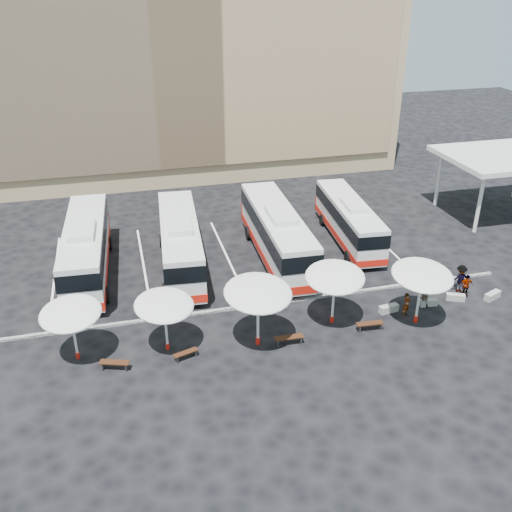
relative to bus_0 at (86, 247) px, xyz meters
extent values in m
plane|color=black|center=(9.67, -7.51, -1.99)|extent=(120.00, 120.00, 0.00)
cube|color=tan|center=(9.67, 24.49, 10.51)|extent=(42.00, 18.00, 25.00)
cube|color=tan|center=(9.67, 15.39, 10.01)|extent=(40.00, 0.30, 20.00)
cube|color=silver|center=(33.67, 2.49, 3.01)|extent=(10.00, 8.00, 0.40)
cylinder|color=silver|center=(29.67, -0.51, 0.41)|extent=(0.30, 0.30, 4.80)
cylinder|color=silver|center=(29.67, 5.49, 0.41)|extent=(0.30, 0.30, 4.80)
cube|color=black|center=(9.67, -7.01, -1.92)|extent=(34.00, 0.25, 0.15)
cube|color=white|center=(-2.33, 0.49, -1.99)|extent=(0.15, 12.00, 0.01)
cube|color=white|center=(3.67, 0.49, -1.99)|extent=(0.15, 12.00, 0.01)
cube|color=white|center=(9.67, 0.49, -1.99)|extent=(0.15, 12.00, 0.01)
cube|color=white|center=(15.67, 0.49, -1.99)|extent=(0.15, 12.00, 0.01)
cube|color=white|center=(21.67, 0.49, -1.99)|extent=(0.15, 12.00, 0.01)
cube|color=silver|center=(0.00, -0.01, -0.02)|extent=(3.14, 12.26, 3.04)
cube|color=black|center=(0.00, -0.01, 0.59)|extent=(3.20, 12.32, 1.11)
cube|color=red|center=(0.00, -0.01, -1.13)|extent=(3.20, 12.32, 0.56)
cube|color=red|center=(0.30, 6.05, -0.78)|extent=(2.60, 0.33, 1.42)
cube|color=silver|center=(-0.05, -1.03, 1.70)|extent=(1.77, 3.11, 0.40)
cylinder|color=black|center=(-1.09, 3.59, -1.48)|extent=(0.40, 1.03, 1.01)
cylinder|color=black|center=(1.44, 3.46, -1.48)|extent=(0.40, 1.03, 1.01)
cylinder|color=black|center=(-1.47, -4.00, -1.48)|extent=(0.40, 1.03, 1.01)
cylinder|color=black|center=(1.06, -4.12, -1.48)|extent=(0.40, 1.03, 1.01)
cube|color=silver|center=(6.26, -0.62, -0.05)|extent=(3.40, 12.10, 2.99)
cube|color=black|center=(6.26, -0.62, 0.55)|extent=(3.46, 12.16, 1.09)
cube|color=red|center=(6.26, -0.62, -1.15)|extent=(3.46, 12.16, 0.55)
cube|color=red|center=(6.72, 5.33, -0.80)|extent=(2.56, 0.39, 1.39)
cube|color=silver|center=(6.19, -1.62, 1.64)|extent=(1.82, 3.10, 0.40)
cylinder|color=black|center=(5.29, 2.94, -1.49)|extent=(0.42, 1.02, 1.00)
cylinder|color=black|center=(7.77, 2.75, -1.49)|extent=(0.42, 1.02, 1.00)
cylinder|color=black|center=(4.72, -4.50, -1.49)|extent=(0.42, 1.02, 1.00)
cylinder|color=black|center=(7.20, -4.69, -1.49)|extent=(0.42, 1.02, 1.00)
cube|color=silver|center=(13.10, -1.03, 0.04)|extent=(3.01, 12.57, 3.12)
cube|color=black|center=(13.10, -1.03, 0.66)|extent=(3.08, 12.64, 1.15)
cube|color=red|center=(13.10, -1.03, -1.11)|extent=(3.08, 12.64, 0.57)
cube|color=red|center=(13.31, 5.21, -0.74)|extent=(2.67, 0.30, 1.46)
cube|color=silver|center=(13.07, -2.07, 1.81)|extent=(1.77, 3.18, 0.42)
cylinder|color=black|center=(11.92, 2.65, -1.47)|extent=(0.40, 1.05, 1.04)
cylinder|color=black|center=(14.52, 2.57, -1.47)|extent=(0.40, 1.05, 1.04)
cylinder|color=black|center=(11.66, -5.15, -1.47)|extent=(0.40, 1.05, 1.04)
cylinder|color=black|center=(14.26, -5.24, -1.47)|extent=(0.40, 1.05, 1.04)
cube|color=silver|center=(19.24, 0.52, -0.24)|extent=(3.13, 10.90, 2.69)
cube|color=black|center=(19.24, 0.52, 0.29)|extent=(3.19, 10.96, 0.99)
cube|color=red|center=(19.24, 0.52, -1.23)|extent=(3.19, 10.96, 0.49)
cube|color=red|center=(19.69, 5.88, -0.92)|extent=(2.30, 0.37, 1.25)
cube|color=silver|center=(19.17, -0.37, 1.28)|extent=(1.65, 2.80, 0.36)
cylinder|color=black|center=(18.39, 3.74, -1.54)|extent=(0.39, 0.92, 0.90)
cylinder|color=black|center=(20.62, 3.56, -1.54)|extent=(0.39, 0.92, 0.90)
cylinder|color=black|center=(17.83, -2.95, -1.54)|extent=(0.39, 0.92, 0.90)
cylinder|color=black|center=(20.06, -3.14, -1.54)|extent=(0.39, 0.92, 0.90)
cylinder|color=silver|center=(-0.59, -9.72, -0.58)|extent=(0.15, 0.15, 2.82)
cylinder|color=red|center=(-0.59, -9.72, -1.80)|extent=(0.24, 0.24, 0.38)
ellipsoid|color=silver|center=(-0.59, -9.72, 0.88)|extent=(3.76, 3.80, 0.97)
cylinder|color=silver|center=(4.19, -10.11, -0.59)|extent=(0.17, 0.17, 2.81)
cylinder|color=red|center=(4.19, -10.11, -1.80)|extent=(0.27, 0.27, 0.37)
ellipsoid|color=silver|center=(4.19, -10.11, 0.86)|extent=(4.18, 4.21, 0.96)
cylinder|color=silver|center=(9.14, -10.88, -0.36)|extent=(0.18, 0.18, 3.27)
cylinder|color=red|center=(9.14, -10.88, -1.77)|extent=(0.28, 0.28, 0.44)
ellipsoid|color=silver|center=(9.14, -10.88, 1.33)|extent=(4.27, 4.31, 1.12)
cylinder|color=silver|center=(13.95, -9.85, -0.47)|extent=(0.18, 0.18, 3.03)
cylinder|color=red|center=(13.95, -9.85, -1.79)|extent=(0.29, 0.29, 0.40)
ellipsoid|color=silver|center=(13.95, -9.85, 1.09)|extent=(4.43, 4.46, 1.04)
cylinder|color=silver|center=(18.79, -11.05, -0.43)|extent=(0.15, 0.15, 3.12)
cylinder|color=red|center=(18.79, -11.05, -1.78)|extent=(0.23, 0.23, 0.42)
ellipsoid|color=silver|center=(18.79, -11.05, 1.18)|extent=(3.57, 3.62, 1.07)
cube|color=black|center=(1.32, -11.19, -1.54)|extent=(1.61, 0.90, 0.06)
cube|color=black|center=(0.73, -10.99, -1.78)|extent=(0.19, 0.40, 0.42)
cube|color=black|center=(1.92, -11.39, -1.78)|extent=(0.19, 0.40, 0.42)
cube|color=black|center=(5.04, -11.20, -1.60)|extent=(1.42, 0.77, 0.05)
cube|color=black|center=(4.52, -11.37, -1.81)|extent=(0.16, 0.35, 0.37)
cube|color=black|center=(5.56, -11.03, -1.81)|extent=(0.16, 0.35, 0.37)
cube|color=black|center=(10.81, -11.34, -1.52)|extent=(1.67, 0.50, 0.07)
cube|color=black|center=(10.15, -11.31, -1.77)|extent=(0.08, 0.42, 0.44)
cube|color=black|center=(11.47, -11.36, -1.77)|extent=(0.08, 0.42, 0.44)
cube|color=black|center=(15.76, -11.16, -1.54)|extent=(1.61, 0.52, 0.06)
cube|color=black|center=(15.13, -11.12, -1.78)|extent=(0.09, 0.41, 0.42)
cube|color=black|center=(16.39, -11.20, -1.78)|extent=(0.09, 0.41, 0.42)
cube|color=gray|center=(17.71, -9.65, -1.76)|extent=(1.28, 0.58, 0.46)
cube|color=gray|center=(20.45, -9.60, -1.78)|extent=(1.12, 0.44, 0.41)
cube|color=gray|center=(22.43, -9.44, -1.78)|extent=(1.20, 0.81, 0.43)
cube|color=gray|center=(24.80, -9.88, -1.76)|extent=(1.29, 0.84, 0.46)
imported|color=black|center=(18.52, -10.27, -1.22)|extent=(0.67, 0.60, 1.53)
imported|color=black|center=(20.18, -9.52, -1.23)|extent=(0.94, 0.91, 1.52)
imported|color=black|center=(23.29, -9.14, -1.22)|extent=(0.94, 0.47, 1.54)
imported|color=black|center=(23.27, -8.49, -1.06)|extent=(1.31, 0.89, 1.86)
camera|label=1|loc=(2.51, -36.23, 16.86)|focal=40.00mm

